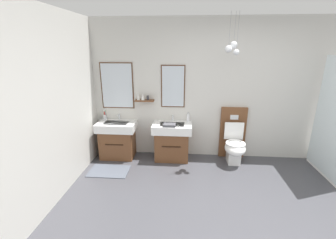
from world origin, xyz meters
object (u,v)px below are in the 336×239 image
at_px(vanity_sink_left, 118,138).
at_px(soap_dispenser, 188,118).
at_px(toothbrush_cup, 105,116).
at_px(toilet, 234,142).
at_px(folded_hand_towel, 169,125).
at_px(vanity_sink_right, 172,140).

relative_size(vanity_sink_left, soap_dispenser, 4.18).
bearing_deg(vanity_sink_left, soap_dispenser, 7.40).
xyz_separation_m(toothbrush_cup, soap_dispenser, (1.64, 0.01, 0.01)).
distance_m(vanity_sink_left, toilet, 2.22).
bearing_deg(vanity_sink_left, folded_hand_towel, -8.07).
distance_m(toothbrush_cup, folded_hand_towel, 1.34).
height_order(vanity_sink_right, toilet, toilet).
bearing_deg(toothbrush_cup, folded_hand_towel, -13.41).
bearing_deg(vanity_sink_right, toothbrush_cup, 172.96).
relative_size(vanity_sink_left, toothbrush_cup, 3.49).
bearing_deg(vanity_sink_right, toilet, 0.26).
bearing_deg(toilet, soap_dispenser, 168.79).
height_order(vanity_sink_right, soap_dispenser, soap_dispenser).
relative_size(soap_dispenser, folded_hand_towel, 0.79).
bearing_deg(vanity_sink_left, toilet, 0.13).
height_order(toilet, toothbrush_cup, toilet).
height_order(vanity_sink_right, folded_hand_towel, folded_hand_towel).
xyz_separation_m(toothbrush_cup, folded_hand_towel, (1.30, -0.31, -0.04)).
distance_m(vanity_sink_right, toothbrush_cup, 1.41).
distance_m(soap_dispenser, folded_hand_towel, 0.47).
distance_m(toilet, toothbrush_cup, 2.54).
relative_size(toothbrush_cup, soap_dispenser, 1.20).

